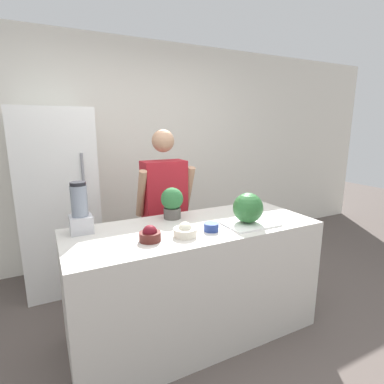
# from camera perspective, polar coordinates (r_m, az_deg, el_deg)

# --- Properties ---
(ground_plane) EXTENTS (14.00, 14.00, 0.00)m
(ground_plane) POSITION_cam_1_polar(r_m,az_deg,el_deg) (2.42, 5.11, -29.66)
(ground_plane) COLOR #564C47
(wall_back) EXTENTS (8.00, 0.06, 2.60)m
(wall_back) POSITION_cam_1_polar(r_m,az_deg,el_deg) (3.73, -11.76, 7.33)
(wall_back) COLOR white
(wall_back) RESTS_ON ground_plane
(counter_island) EXTENTS (1.87, 0.75, 0.89)m
(counter_island) POSITION_cam_1_polar(r_m,az_deg,el_deg) (2.42, 0.42, -16.48)
(counter_island) COLOR beige
(counter_island) RESTS_ON ground_plane
(refrigerator) EXTENTS (0.70, 0.72, 1.79)m
(refrigerator) POSITION_cam_1_polar(r_m,az_deg,el_deg) (3.28, -24.12, -1.44)
(refrigerator) COLOR white
(refrigerator) RESTS_ON ground_plane
(person) EXTENTS (0.54, 0.26, 1.59)m
(person) POSITION_cam_1_polar(r_m,az_deg,el_deg) (2.89, -5.25, -3.78)
(person) COLOR #333338
(person) RESTS_ON ground_plane
(cutting_board) EXTENTS (0.38, 0.28, 0.01)m
(cutting_board) POSITION_cam_1_polar(r_m,az_deg,el_deg) (2.30, 10.95, -5.95)
(cutting_board) COLOR white
(cutting_board) RESTS_ON counter_island
(watermelon) EXTENTS (0.23, 0.23, 0.23)m
(watermelon) POSITION_cam_1_polar(r_m,az_deg,el_deg) (2.28, 10.62, -2.99)
(watermelon) COLOR #2D6B33
(watermelon) RESTS_ON cutting_board
(bowl_cherries) EXTENTS (0.14, 0.14, 0.11)m
(bowl_cherries) POSITION_cam_1_polar(r_m,az_deg,el_deg) (1.96, -8.01, -8.06)
(bowl_cherries) COLOR #511E19
(bowl_cherries) RESTS_ON counter_island
(bowl_cream) EXTENTS (0.16, 0.16, 0.10)m
(bowl_cream) POSITION_cam_1_polar(r_m,az_deg,el_deg) (2.03, -1.31, -7.43)
(bowl_cream) COLOR beige
(bowl_cream) RESTS_ON counter_island
(bowl_small_blue) EXTENTS (0.10, 0.10, 0.06)m
(bowl_small_blue) POSITION_cam_1_polar(r_m,az_deg,el_deg) (2.13, 3.69, -6.68)
(bowl_small_blue) COLOR navy
(bowl_small_blue) RESTS_ON counter_island
(blender) EXTENTS (0.15, 0.15, 0.36)m
(blender) POSITION_cam_1_polar(r_m,az_deg,el_deg) (2.20, -20.54, -3.47)
(blender) COLOR #B7B7BC
(blender) RESTS_ON counter_island
(potted_plant) EXTENTS (0.18, 0.18, 0.25)m
(potted_plant) POSITION_cam_1_polar(r_m,az_deg,el_deg) (2.39, -3.82, -1.89)
(potted_plant) COLOR #514C47
(potted_plant) RESTS_ON counter_island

